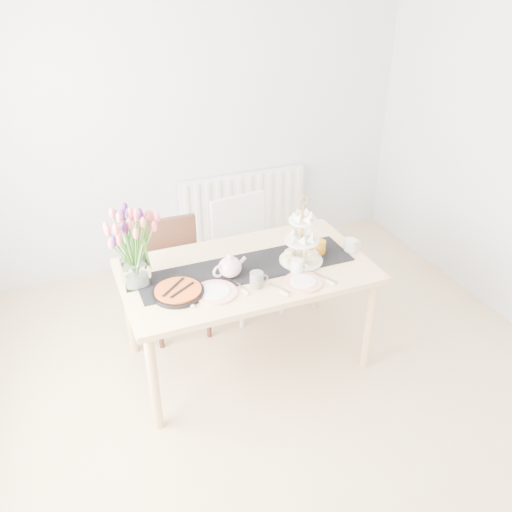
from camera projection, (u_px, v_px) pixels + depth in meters
name	position (u px, v px, depth m)	size (l,w,h in m)	color
room_shell	(305.00, 237.00, 2.70)	(4.50, 4.50, 4.50)	tan
radiator	(243.00, 205.00, 5.04)	(1.20, 0.08, 0.60)	white
dining_table	(247.00, 278.00, 3.53)	(1.60, 0.90, 0.75)	tan
chair_brown	(174.00, 268.00, 3.98)	(0.43, 0.43, 0.85)	#361A13
chair_white	(245.00, 246.00, 4.19)	(0.50, 0.50, 0.91)	silver
table_runner	(246.00, 268.00, 3.48)	(1.40, 0.35, 0.01)	black
tulip_vase	(131.00, 238.00, 3.17)	(0.59, 0.59, 0.50)	silver
cake_stand	(302.00, 246.00, 3.50)	(0.29, 0.29, 0.42)	gold
teapot	(230.00, 267.00, 3.36)	(0.23, 0.19, 0.15)	white
cream_jug	(350.00, 245.00, 3.66)	(0.09, 0.09, 0.09)	silver
tart_tin	(178.00, 292.00, 3.22)	(0.31, 0.31, 0.04)	black
mug_grey	(257.00, 280.00, 3.28)	(0.08, 0.08, 0.10)	slate
mug_white	(297.00, 267.00, 3.41)	(0.08, 0.08, 0.09)	white
mug_orange	(320.00, 247.00, 3.63)	(0.08, 0.08, 0.10)	orange
plate_left	(215.00, 292.00, 3.23)	(0.27, 0.27, 0.01)	white
plate_right	(303.00, 282.00, 3.33)	(0.24, 0.24, 0.01)	silver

